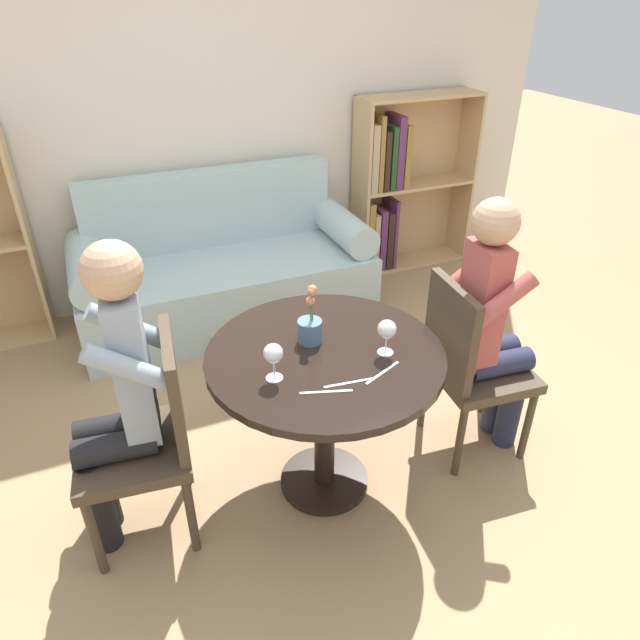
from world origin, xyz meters
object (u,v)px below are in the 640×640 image
object	(u,v)px
chair_right	(469,362)
wine_glass_right	(387,330)
person_left	(117,398)
wine_glass_left	(273,355)
couch	(225,273)
bookshelf_right	(396,187)
chair_left	(150,433)
person_right	(492,328)
flower_vase	(310,326)

from	to	relation	value
chair_right	wine_glass_right	distance (m)	0.60
person_left	wine_glass_left	xyz separation A→B (m)	(0.55, -0.17, 0.15)
couch	chair_right	xyz separation A→B (m)	(0.70, -1.69, 0.18)
wine_glass_right	bookshelf_right	bearing A→B (deg)	59.23
chair_right	wine_glass_right	world-z (taller)	chair_right
bookshelf_right	wine_glass_left	distance (m)	2.63
wine_glass_right	couch	bearing A→B (deg)	97.00
chair_left	chair_right	distance (m)	1.41
person_left	person_right	world-z (taller)	person_left
chair_left	flower_vase	distance (m)	0.74
couch	person_right	size ratio (longest dim) A/B	1.48
chair_left	wine_glass_left	world-z (taller)	chair_left
bookshelf_right	chair_right	distance (m)	2.09
wine_glass_left	flower_vase	bearing A→B (deg)	39.95
chair_right	wine_glass_left	world-z (taller)	chair_right
chair_right	person_right	distance (m)	0.19
person_right	flower_vase	distance (m)	0.84
bookshelf_right	wine_glass_right	size ratio (longest dim) A/B	8.76
couch	wine_glass_left	bearing A→B (deg)	-97.79
wine_glass_left	wine_glass_right	distance (m)	0.46
chair_right	flower_vase	distance (m)	0.80
chair_right	chair_left	bearing A→B (deg)	91.68
chair_right	couch	bearing A→B (deg)	27.93
flower_vase	person_left	bearing A→B (deg)	-179.04
couch	flower_vase	distance (m)	1.65
person_left	couch	bearing A→B (deg)	159.85
chair_right	wine_glass_left	distance (m)	1.00
wine_glass_right	flower_vase	size ratio (longest dim) A/B	0.58
couch	person_left	size ratio (longest dim) A/B	1.45
chair_left	wine_glass_right	size ratio (longest dim) A/B	6.12
bookshelf_right	person_left	bearing A→B (deg)	-140.15
couch	chair_left	xyz separation A→B (m)	(-0.70, -1.60, 0.18)
couch	chair_right	bearing A→B (deg)	-67.39
chair_right	person_right	world-z (taller)	person_right
person_right	couch	bearing A→B (deg)	30.26
chair_left	person_right	size ratio (longest dim) A/B	0.71
person_left	flower_vase	world-z (taller)	person_left
couch	person_left	world-z (taller)	person_left
bookshelf_right	wine_glass_left	world-z (taller)	bookshelf_right
person_right	wine_glass_left	xyz separation A→B (m)	(-1.03, -0.05, 0.17)
person_right	wine_glass_right	size ratio (longest dim) A/B	8.62
person_left	flower_vase	distance (m)	0.78
bookshelf_right	wine_glass_right	bearing A→B (deg)	-120.77
chair_left	person_left	world-z (taller)	person_left
chair_left	couch	bearing A→B (deg)	162.61
person_left	person_right	size ratio (longest dim) A/B	1.02
chair_left	chair_right	xyz separation A→B (m)	(1.41, -0.09, 0.00)
couch	chair_left	world-z (taller)	couch
bookshelf_right	person_left	world-z (taller)	person_left
flower_vase	bookshelf_right	bearing A→B (deg)	51.72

